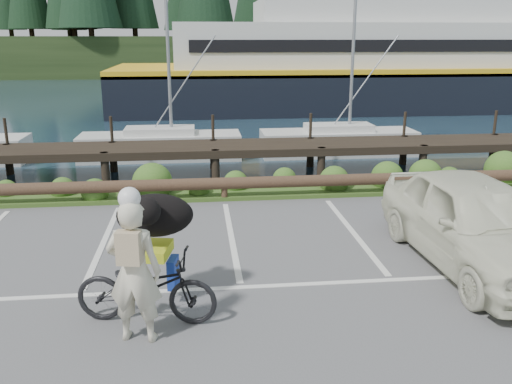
% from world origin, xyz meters
% --- Properties ---
extents(ground, '(72.00, 72.00, 0.00)m').
position_xyz_m(ground, '(0.00, 0.00, 0.00)').
color(ground, '#505052').
extents(harbor_backdrop, '(170.00, 160.00, 30.00)m').
position_xyz_m(harbor_backdrop, '(0.39, 78.47, -0.00)').
color(harbor_backdrop, '#172937').
rests_on(harbor_backdrop, ground).
extents(vegetation_strip, '(34.00, 1.60, 0.10)m').
position_xyz_m(vegetation_strip, '(0.00, 5.30, 0.05)').
color(vegetation_strip, '#3D5B21').
rests_on(vegetation_strip, ground).
extents(log_rail, '(32.00, 0.30, 0.60)m').
position_xyz_m(log_rail, '(0.00, 4.60, 0.00)').
color(log_rail, '#443021').
rests_on(log_rail, ground).
extents(bicycle, '(2.16, 1.10, 1.08)m').
position_xyz_m(bicycle, '(-1.45, -1.35, 0.54)').
color(bicycle, black).
rests_on(bicycle, ground).
extents(cyclist, '(0.81, 0.61, 2.01)m').
position_xyz_m(cyclist, '(-1.54, -1.82, 1.01)').
color(cyclist, beige).
rests_on(cyclist, ground).
extents(dog, '(0.78, 1.25, 0.67)m').
position_xyz_m(dog, '(-1.32, -0.70, 1.42)').
color(dog, black).
rests_on(dog, bicycle).
extents(parked_car, '(2.14, 4.94, 1.66)m').
position_xyz_m(parked_car, '(4.26, 0.09, 0.83)').
color(parked_car, silver).
rests_on(parked_car, ground).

